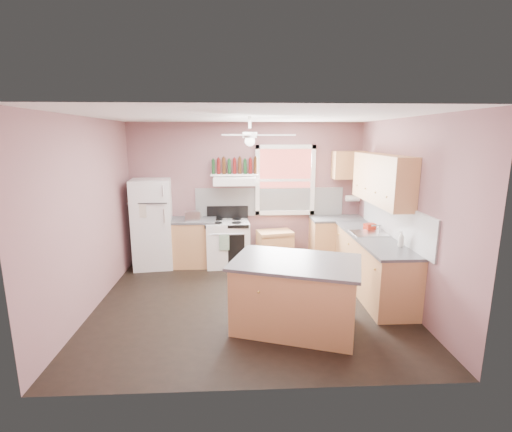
{
  "coord_description": "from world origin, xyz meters",
  "views": [
    {
      "loc": [
        -0.17,
        -5.19,
        2.43
      ],
      "look_at": [
        0.1,
        0.3,
        1.25
      ],
      "focal_mm": 26.0,
      "sensor_mm": 36.0,
      "label": 1
    }
  ],
  "objects_px": {
    "stove": "(228,243)",
    "island": "(295,296)",
    "toaster": "(193,216)",
    "cart": "(275,247)",
    "refrigerator": "(153,224)"
  },
  "relations": [
    {
      "from": "stove",
      "to": "island",
      "type": "bearing_deg",
      "value": -73.91
    },
    {
      "from": "toaster",
      "to": "island",
      "type": "distance_m",
      "value": 2.89
    },
    {
      "from": "toaster",
      "to": "cart",
      "type": "relative_size",
      "value": 0.43
    },
    {
      "from": "refrigerator",
      "to": "cart",
      "type": "height_order",
      "value": "refrigerator"
    },
    {
      "from": "stove",
      "to": "island",
      "type": "xyz_separation_m",
      "value": [
        0.93,
        -2.44,
        0.0
      ]
    },
    {
      "from": "toaster",
      "to": "island",
      "type": "height_order",
      "value": "toaster"
    },
    {
      "from": "stove",
      "to": "island",
      "type": "height_order",
      "value": "same"
    },
    {
      "from": "cart",
      "to": "island",
      "type": "distance_m",
      "value": 2.49
    },
    {
      "from": "toaster",
      "to": "stove",
      "type": "distance_m",
      "value": 0.85
    },
    {
      "from": "refrigerator",
      "to": "stove",
      "type": "xyz_separation_m",
      "value": [
        1.4,
        -0.0,
        -0.4
      ]
    },
    {
      "from": "cart",
      "to": "island",
      "type": "xyz_separation_m",
      "value": [
        0.02,
        -2.48,
        0.1
      ]
    },
    {
      "from": "refrigerator",
      "to": "island",
      "type": "bearing_deg",
      "value": -52.97
    },
    {
      "from": "refrigerator",
      "to": "island",
      "type": "relative_size",
      "value": 1.11
    },
    {
      "from": "refrigerator",
      "to": "island",
      "type": "xyz_separation_m",
      "value": [
        2.33,
        -2.44,
        -0.4
      ]
    },
    {
      "from": "toaster",
      "to": "stove",
      "type": "xyz_separation_m",
      "value": [
        0.64,
        0.08,
        -0.56
      ]
    }
  ]
}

